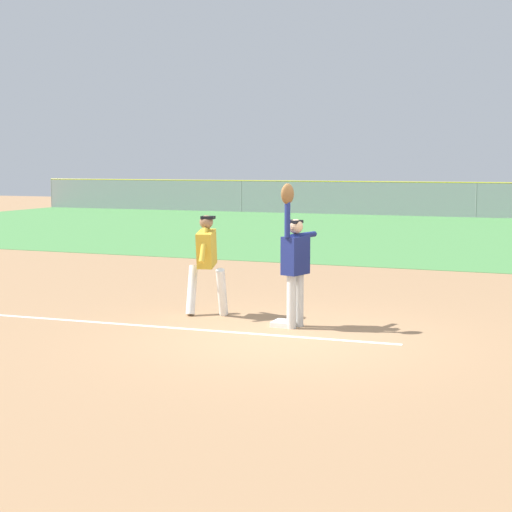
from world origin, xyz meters
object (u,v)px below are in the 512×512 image
fielder (295,257)px  runner (207,258)px  baseball (288,207)px  parked_car_silver (376,199)px  first_base (285,324)px  parked_car_black (491,201)px

fielder → runner: bearing=4.6°
fielder → runner: size_ratio=1.33×
baseball → parked_car_silver: bearing=99.9°
first_base → baseball: bearing=58.6°
parked_car_black → fielder: bearing=-87.1°
fielder → runner: (-1.70, 0.37, -0.12)m
first_base → parked_car_silver: size_ratio=0.08×
first_base → parked_car_black: bearing=88.6°
first_base → runner: (-1.52, 0.32, 0.96)m
fielder → baseball: (-0.15, 0.10, 0.78)m
runner → baseball: baseball is taller
first_base → fielder: bearing=-17.4°
parked_car_silver → baseball: bearing=-76.3°
baseball → parked_car_silver: 30.10m
fielder → parked_car_silver: size_ratio=0.51×
parked_car_silver → parked_car_black: size_ratio=1.00×
first_base → baseball: (0.03, 0.04, 1.86)m
runner → parked_car_black: (2.28, 29.72, -0.32)m
baseball → parked_car_black: size_ratio=0.02×
first_base → baseball: size_ratio=5.14×
baseball → runner: bearing=169.9°
runner → parked_car_silver: runner is taller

